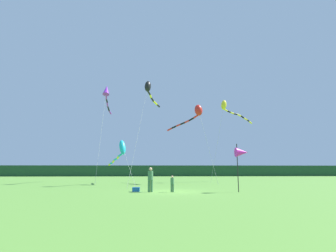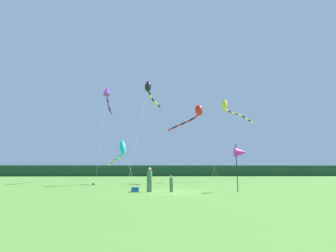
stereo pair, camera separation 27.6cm
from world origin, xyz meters
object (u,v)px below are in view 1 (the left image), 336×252
kite_cyan (121,150)px  kite_red (196,112)px  person_child (172,183)px  kite_purple (107,93)px  banner_flag_pole (242,153)px  cooler_box (136,189)px  kite_black (149,89)px  kite_yellow (228,108)px  person_adult (150,178)px

kite_cyan → kite_red: bearing=8.5°
person_child → kite_purple: size_ratio=0.09×
kite_cyan → kite_purple: bearing=126.8°
banner_flag_pole → kite_red: size_ratio=0.37×
kite_red → kite_cyan: kite_red is taller
person_child → kite_cyan: (-5.06, 10.27, 3.13)m
person_child → cooler_box: person_child is taller
kite_cyan → person_child: bearing=-63.8°
person_child → banner_flag_pole: 5.51m
cooler_box → kite_black: 13.40m
kite_black → kite_yellow: (10.66, 6.41, -0.51)m
person_adult → kite_cyan: kite_cyan is taller
kite_black → kite_yellow: bearing=31.0°
kite_black → banner_flag_pole: bearing=-52.7°
person_adult → person_child: 1.61m
kite_purple → person_child: bearing=-61.0°
person_adult → cooler_box: size_ratio=3.28×
cooler_box → banner_flag_pole: (7.68, -0.74, 2.65)m
banner_flag_pole → kite_yellow: size_ratio=0.31×
banner_flag_pole → kite_cyan: size_ratio=0.50×
person_adult → kite_black: size_ratio=0.15×
person_child → kite_yellow: 20.00m
kite_red → banner_flag_pole: bearing=-83.0°
cooler_box → kite_purple: 17.77m
person_child → banner_flag_pole: banner_flag_pole is taller
person_child → kite_yellow: (8.64, 15.47, 9.27)m
kite_cyan → kite_yellow: bearing=20.8°
person_adult → cooler_box: (-1.04, 0.37, -0.82)m
kite_red → kite_yellow: bearing=37.9°
kite_purple → kite_black: (5.49, -4.48, -0.75)m
kite_red → kite_black: kite_black is taller
person_child → kite_black: 13.49m
person_adult → kite_black: 13.03m
banner_flag_pole → kite_yellow: bearing=77.2°
kite_purple → kite_yellow: kite_purple is taller
kite_black → kite_yellow: kite_black is taller
kite_yellow → kite_black: bearing=-149.0°
cooler_box → person_adult: bearing=-19.6°
person_child → kite_red: bearing=72.6°
banner_flag_pole → kite_purple: bearing=132.4°
kite_cyan → person_adult: bearing=-71.0°
kite_yellow → cooler_box: bearing=-126.9°
kite_purple → kite_red: kite_purple is taller
person_adult → kite_black: kite_black is taller
kite_red → kite_cyan: (-8.68, -1.30, -4.61)m
kite_yellow → kite_cyan: size_ratio=1.60×
kite_purple → kite_cyan: bearing=-53.2°
cooler_box → kite_black: kite_black is taller
kite_purple → kite_yellow: size_ratio=1.11×
banner_flag_pole → kite_purple: 20.46m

